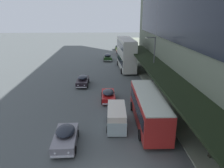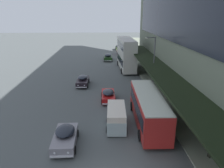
{
  "view_description": "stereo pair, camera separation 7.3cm",
  "coord_description": "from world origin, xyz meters",
  "px_view_note": "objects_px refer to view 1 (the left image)",
  "views": [
    {
      "loc": [
        -0.54,
        -10.63,
        10.53
      ],
      "look_at": [
        0.7,
        17.76,
        1.35
      ],
      "focal_mm": 35.0,
      "sensor_mm": 36.0,
      "label": 1
    },
    {
      "loc": [
        -0.47,
        -10.63,
        10.53
      ],
      "look_at": [
        0.7,
        17.76,
        1.35
      ],
      "focal_mm": 35.0,
      "sensor_mm": 36.0,
      "label": 2
    }
  ],
  "objects_px": {
    "sedan_second_mid": "(108,57)",
    "sedan_far_back": "(66,137)",
    "sedan_oncoming_rear": "(108,95)",
    "sedan_second_near": "(120,52)",
    "sedan_oncoming_front": "(83,81)",
    "sedan_trailing_near": "(118,48)",
    "transit_bus_kerbside_rear": "(126,53)",
    "transit_bus_kerbside_front": "(149,107)",
    "street_lamp": "(153,60)",
    "pedestrian_at_kerb": "(211,145)",
    "vw_van": "(116,115)"
  },
  "relations": [
    {
      "from": "sedan_oncoming_front",
      "to": "sedan_far_back",
      "type": "bearing_deg",
      "value": -90.29
    },
    {
      "from": "transit_bus_kerbside_rear",
      "to": "sedan_oncoming_rear",
      "type": "xyz_separation_m",
      "value": [
        -3.93,
        -16.12,
        -2.53
      ]
    },
    {
      "from": "sedan_oncoming_front",
      "to": "sedan_trailing_near",
      "type": "xyz_separation_m",
      "value": [
        7.79,
        33.23,
        0.06
      ]
    },
    {
      "from": "sedan_oncoming_front",
      "to": "sedan_oncoming_rear",
      "type": "distance_m",
      "value": 7.44
    },
    {
      "from": "vw_van",
      "to": "street_lamp",
      "type": "height_order",
      "value": "street_lamp"
    },
    {
      "from": "sedan_oncoming_rear",
      "to": "sedan_second_near",
      "type": "distance_m",
      "value": 32.81
    },
    {
      "from": "transit_bus_kerbside_front",
      "to": "sedan_second_near",
      "type": "bearing_deg",
      "value": 89.58
    },
    {
      "from": "street_lamp",
      "to": "sedan_trailing_near",
      "type": "bearing_deg",
      "value": 93.54
    },
    {
      "from": "sedan_oncoming_rear",
      "to": "pedestrian_at_kerb",
      "type": "distance_m",
      "value": 14.13
    },
    {
      "from": "transit_bus_kerbside_rear",
      "to": "vw_van",
      "type": "height_order",
      "value": "transit_bus_kerbside_rear"
    },
    {
      "from": "sedan_trailing_near",
      "to": "transit_bus_kerbside_front",
      "type": "bearing_deg",
      "value": -90.32
    },
    {
      "from": "transit_bus_kerbside_front",
      "to": "sedan_oncoming_front",
      "type": "relative_size",
      "value": 2.17
    },
    {
      "from": "sedan_second_mid",
      "to": "sedan_second_near",
      "type": "bearing_deg",
      "value": 65.33
    },
    {
      "from": "sedan_second_near",
      "to": "pedestrian_at_kerb",
      "type": "height_order",
      "value": "pedestrian_at_kerb"
    },
    {
      "from": "transit_bus_kerbside_rear",
      "to": "street_lamp",
      "type": "relative_size",
      "value": 1.4
    },
    {
      "from": "transit_bus_kerbside_rear",
      "to": "street_lamp",
      "type": "distance_m",
      "value": 12.86
    },
    {
      "from": "sedan_second_mid",
      "to": "vw_van",
      "type": "height_order",
      "value": "vw_van"
    },
    {
      "from": "transit_bus_kerbside_rear",
      "to": "street_lamp",
      "type": "xyz_separation_m",
      "value": [
        2.35,
        -12.58,
        1.21
      ]
    },
    {
      "from": "sedan_trailing_near",
      "to": "street_lamp",
      "type": "xyz_separation_m",
      "value": [
        2.24,
        -36.12,
        3.65
      ]
    },
    {
      "from": "sedan_second_mid",
      "to": "sedan_far_back",
      "type": "height_order",
      "value": "sedan_second_mid"
    },
    {
      "from": "sedan_trailing_near",
      "to": "vw_van",
      "type": "bearing_deg",
      "value": -94.22
    },
    {
      "from": "sedan_trailing_near",
      "to": "street_lamp",
      "type": "height_order",
      "value": "street_lamp"
    },
    {
      "from": "sedan_oncoming_front",
      "to": "street_lamp",
      "type": "height_order",
      "value": "street_lamp"
    },
    {
      "from": "sedan_oncoming_front",
      "to": "sedan_second_near",
      "type": "distance_m",
      "value": 27.28
    },
    {
      "from": "sedan_second_near",
      "to": "street_lamp",
      "type": "relative_size",
      "value": 0.65
    },
    {
      "from": "transit_bus_kerbside_rear",
      "to": "sedan_far_back",
      "type": "height_order",
      "value": "transit_bus_kerbside_rear"
    },
    {
      "from": "sedan_second_mid",
      "to": "street_lamp",
      "type": "xyz_separation_m",
      "value": [
        5.71,
        -21.42,
        3.65
      ]
    },
    {
      "from": "vw_van",
      "to": "transit_bus_kerbside_front",
      "type": "bearing_deg",
      "value": 3.69
    },
    {
      "from": "sedan_trailing_near",
      "to": "street_lamp",
      "type": "distance_m",
      "value": 36.37
    },
    {
      "from": "transit_bus_kerbside_front",
      "to": "sedan_second_near",
      "type": "xyz_separation_m",
      "value": [
        0.28,
        38.96,
        -1.06
      ]
    },
    {
      "from": "transit_bus_kerbside_front",
      "to": "sedan_far_back",
      "type": "distance_m",
      "value": 8.37
    },
    {
      "from": "street_lamp",
      "to": "sedan_far_back",
      "type": "bearing_deg",
      "value": -127.34
    },
    {
      "from": "sedan_oncoming_rear",
      "to": "sedan_trailing_near",
      "type": "bearing_deg",
      "value": 84.18
    },
    {
      "from": "sedan_second_mid",
      "to": "street_lamp",
      "type": "distance_m",
      "value": 22.47
    },
    {
      "from": "sedan_second_mid",
      "to": "sedan_second_near",
      "type": "height_order",
      "value": "sedan_second_mid"
    },
    {
      "from": "sedan_second_mid",
      "to": "pedestrian_at_kerb",
      "type": "xyz_separation_m",
      "value": [
        6.78,
        -37.02,
        0.38
      ]
    },
    {
      "from": "transit_bus_kerbside_front",
      "to": "transit_bus_kerbside_rear",
      "type": "height_order",
      "value": "transit_bus_kerbside_rear"
    },
    {
      "from": "transit_bus_kerbside_front",
      "to": "transit_bus_kerbside_rear",
      "type": "distance_m",
      "value": 22.56
    },
    {
      "from": "sedan_second_mid",
      "to": "sedan_far_back",
      "type": "distance_m",
      "value": 34.95
    },
    {
      "from": "sedan_far_back",
      "to": "sedan_second_mid",
      "type": "bearing_deg",
      "value": 82.77
    },
    {
      "from": "sedan_far_back",
      "to": "vw_van",
      "type": "bearing_deg",
      "value": 34.92
    },
    {
      "from": "sedan_trailing_near",
      "to": "pedestrian_at_kerb",
      "type": "relative_size",
      "value": 2.32
    },
    {
      "from": "transit_bus_kerbside_rear",
      "to": "vw_van",
      "type": "distance_m",
      "value": 23.05
    },
    {
      "from": "transit_bus_kerbside_rear",
      "to": "street_lamp",
      "type": "bearing_deg",
      "value": -79.42
    },
    {
      "from": "sedan_far_back",
      "to": "street_lamp",
      "type": "bearing_deg",
      "value": 52.66
    },
    {
      "from": "sedan_second_near",
      "to": "street_lamp",
      "type": "height_order",
      "value": "street_lamp"
    },
    {
      "from": "transit_bus_kerbside_rear",
      "to": "sedan_far_back",
      "type": "distance_m",
      "value": 27.08
    },
    {
      "from": "transit_bus_kerbside_rear",
      "to": "sedan_trailing_near",
      "type": "distance_m",
      "value": 23.66
    },
    {
      "from": "transit_bus_kerbside_front",
      "to": "sedan_trailing_near",
      "type": "bearing_deg",
      "value": 89.68
    },
    {
      "from": "sedan_trailing_near",
      "to": "sedan_oncoming_rear",
      "type": "distance_m",
      "value": 39.86
    }
  ]
}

